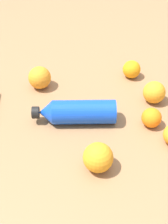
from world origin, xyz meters
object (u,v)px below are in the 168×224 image
object	(u,v)px
orange_0	(151,118)
orange_5	(132,69)
orange_4	(40,78)
orange_1	(154,92)
water_bottle	(76,112)
orange_2	(98,157)

from	to	relation	value
orange_0	orange_5	size ratio (longest dim) A/B	0.93
orange_0	orange_4	distance (m)	0.42
orange_0	orange_1	xyz separation A→B (m)	(-0.00, 0.13, 0.01)
orange_1	orange_0	bearing A→B (deg)	-88.50
water_bottle	orange_2	world-z (taller)	orange_2
orange_0	orange_2	bearing A→B (deg)	-120.58
orange_1	orange_5	size ratio (longest dim) A/B	1.13
orange_2	orange_5	size ratio (longest dim) A/B	1.23
orange_0	orange_4	world-z (taller)	orange_4
orange_2	orange_4	distance (m)	0.43
orange_0	orange_2	xyz separation A→B (m)	(-0.12, -0.21, 0.01)
water_bottle	orange_1	bearing A→B (deg)	-159.45
orange_0	orange_1	world-z (taller)	orange_1
orange_2	orange_0	bearing A→B (deg)	59.42
water_bottle	orange_5	bearing A→B (deg)	-129.75
orange_1	orange_5	distance (m)	0.16
orange_0	orange_1	bearing A→B (deg)	91.50
water_bottle	orange_2	bearing A→B (deg)	106.93
water_bottle	orange_1	world-z (taller)	same
water_bottle	orange_4	size ratio (longest dim) A/B	3.27
orange_4	orange_1	bearing A→B (deg)	2.65
water_bottle	orange_2	size ratio (longest dim) A/B	3.24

